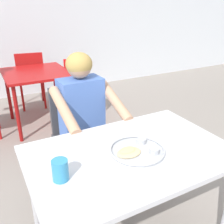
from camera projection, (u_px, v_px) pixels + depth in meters
The scene contains 8 objects.
table_foreground at pixel (130, 163), 1.49m from camera, with size 1.16×0.77×0.75m.
thali_tray at pixel (137, 150), 1.45m from camera, with size 0.32×0.32×0.03m.
drinking_cup at pixel (60, 169), 1.21m from camera, with size 0.08×0.08×0.11m.
chair_foreground at pixel (77, 128), 2.27m from camera, with size 0.42×0.42×0.87m.
diner_foreground at pixel (86, 116), 2.01m from camera, with size 0.50×0.56×1.19m.
table_background_red at pixel (36, 79), 3.23m from camera, with size 0.78×0.84×0.73m.
chair_red_right at pixel (79, 84), 3.57m from camera, with size 0.43×0.47×0.80m.
chair_red_far at pixel (31, 76), 3.80m from camera, with size 0.45×0.47×0.87m.
Camera 1 is at (-0.70, -1.09, 1.54)m, focal length 40.67 mm.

